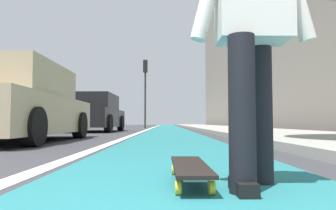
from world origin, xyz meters
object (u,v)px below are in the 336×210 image
parked_car_near (16,105)px  traffic_light (145,81)px  skateboard (190,167)px  parked_car_mid (93,114)px  skater_person (252,21)px

parked_car_near → traffic_light: 14.32m
skateboard → parked_car_mid: 10.99m
parked_car_near → traffic_light: (14.05, -1.49, 2.36)m
skater_person → traffic_light: (18.20, 1.86, 2.11)m
parked_car_mid → traffic_light: bearing=-11.8°
skater_person → parked_car_near: bearing=38.9°
skater_person → parked_car_near: size_ratio=0.40×
skater_person → skateboard: bearing=66.7°
parked_car_mid → parked_car_near: bearing=-179.3°
skateboard → traffic_light: traffic_light is taller
parked_car_near → parked_car_mid: parked_car_mid is taller
skater_person → parked_car_mid: bearing=17.8°
skateboard → parked_car_mid: (10.53, 3.08, 0.63)m
parked_car_near → skateboard: bearing=-143.2°
skateboard → parked_car_near: parked_car_near is taller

